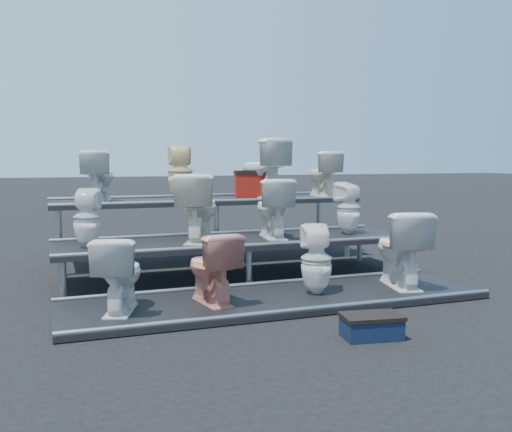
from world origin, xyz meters
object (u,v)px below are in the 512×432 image
object	(u,v)px
toilet_2	(316,259)
toilet_4	(87,218)
toilet_5	(198,208)
toilet_6	(273,208)
step_stool	(371,328)
toilet_3	(400,248)
toilet_9	(180,172)
toilet_8	(99,176)
toilet_0	(119,274)
toilet_11	(323,174)
red_crate	(251,186)
toilet_1	(211,268)
toilet_7	(349,208)
toilet_10	(263,169)

from	to	relation	value
toilet_2	toilet_4	xyz separation A→B (m)	(-2.14, 1.30, 0.37)
toilet_5	toilet_6	distance (m)	0.94
step_stool	toilet_3	bearing A→B (deg)	57.52
toilet_6	toilet_9	bearing A→B (deg)	-49.19
toilet_8	step_stool	distance (m)	4.41
toilet_6	toilet_4	bearing A→B (deg)	7.67
toilet_0	toilet_11	distance (m)	4.30
toilet_0	red_crate	xyz separation A→B (m)	(2.23, 2.73, 0.63)
toilet_4	toilet_9	xyz separation A→B (m)	(1.33, 1.30, 0.46)
toilet_1	toilet_0	bearing A→B (deg)	-8.65
toilet_8	toilet_9	world-z (taller)	toilet_9
toilet_11	toilet_9	bearing A→B (deg)	0.38
toilet_0	toilet_7	bearing A→B (deg)	-137.95
toilet_0	toilet_5	world-z (taller)	toilet_5
toilet_4	toilet_6	size ratio (longest dim) A/B	0.89
toilet_7	red_crate	world-z (taller)	red_crate
toilet_1	toilet_4	size ratio (longest dim) A/B	1.06
toilet_4	toilet_11	xyz separation A→B (m)	(3.51, 1.30, 0.41)
toilet_2	toilet_11	distance (m)	3.04
toilet_6	toilet_7	xyz separation A→B (m)	(1.05, 0.00, -0.03)
toilet_4	toilet_1	bearing A→B (deg)	145.07
toilet_1	toilet_7	bearing A→B (deg)	-157.99
toilet_6	red_crate	xyz separation A→B (m)	(0.24, 1.43, 0.21)
toilet_8	toilet_1	bearing A→B (deg)	123.30
toilet_1	step_stool	xyz separation A→B (m)	(0.95, -1.29, -0.32)
toilet_0	toilet_6	xyz separation A→B (m)	(2.00, 1.30, 0.42)
toilet_2	step_stool	bearing A→B (deg)	99.59
toilet_2	toilet_5	xyz separation A→B (m)	(-0.89, 1.30, 0.45)
toilet_9	toilet_0	bearing A→B (deg)	76.93
toilet_3	toilet_10	bearing A→B (deg)	-64.10
toilet_0	red_crate	distance (m)	3.58
toilet_3	toilet_10	world-z (taller)	toilet_10
toilet_2	toilet_0	bearing A→B (deg)	16.01
toilet_0	toilet_1	distance (m)	0.85
toilet_2	toilet_4	distance (m)	2.53
toilet_7	toilet_10	distance (m)	1.55
toilet_7	red_crate	bearing A→B (deg)	-73.83
toilet_5	toilet_7	xyz separation A→B (m)	(1.99, 0.00, -0.06)
toilet_4	toilet_7	bearing A→B (deg)	-163.57
red_crate	toilet_8	bearing A→B (deg)	-163.91
toilet_0	step_stool	distance (m)	2.25
toilet_2	toilet_10	size ratio (longest dim) A/B	0.83
toilet_6	step_stool	size ratio (longest dim) A/B	1.61
toilet_0	step_stool	xyz separation A→B (m)	(1.81, -1.29, -0.32)
toilet_4	toilet_8	size ratio (longest dim) A/B	0.96
toilet_6	toilet_8	size ratio (longest dim) A/B	1.09
red_crate	toilet_1	bearing A→B (deg)	-104.06
toilet_0	toilet_7	size ratio (longest dim) A/B	1.03
toilet_0	toilet_2	size ratio (longest dim) A/B	0.97
toilet_2	toilet_7	size ratio (longest dim) A/B	1.06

